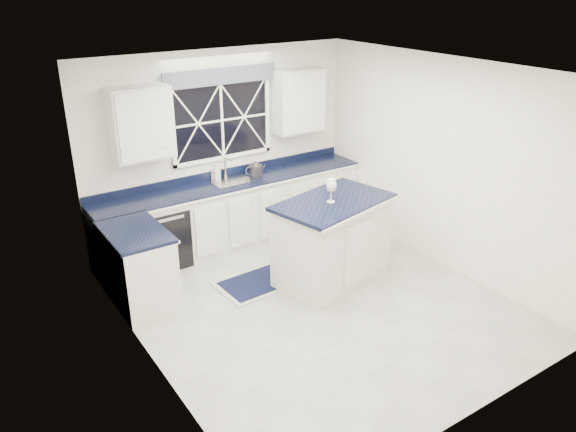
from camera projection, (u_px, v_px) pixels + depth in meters
ground at (315, 302)px, 6.66m from camera, size 4.50×4.50×0.00m
back_wall at (222, 148)px, 7.84m from camera, size 4.00×0.10×2.70m
base_cabinets at (219, 223)px, 7.67m from camera, size 3.99×1.60×0.90m
countertop at (233, 183)px, 7.78m from camera, size 3.98×0.64×0.04m
dishwasher at (162, 235)px, 7.42m from camera, size 0.60×0.58×0.82m
window at (222, 115)px, 7.61m from camera, size 1.65×0.09×1.26m
upper_cabinets at (226, 111)px, 7.49m from camera, size 3.10×0.34×0.90m
faucet at (226, 167)px, 7.86m from camera, size 0.05×0.20×0.30m
island at (332, 240)px, 6.97m from camera, size 1.60×1.17×1.08m
rug at (263, 281)px, 7.11m from camera, size 1.18×0.75×0.02m
kettle at (256, 169)px, 7.96m from camera, size 0.31×0.21×0.22m
wine_glass at (331, 186)px, 6.63m from camera, size 0.12×0.12×0.29m
soap_bottle at (216, 172)px, 7.82m from camera, size 0.12×0.12×0.21m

